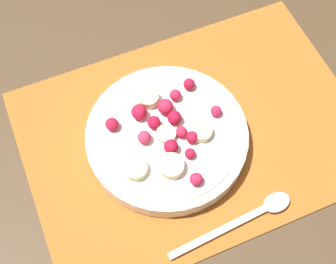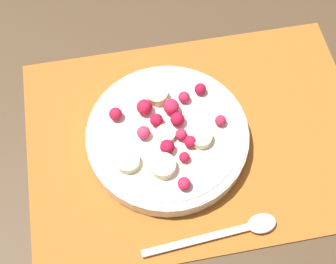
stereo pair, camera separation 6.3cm
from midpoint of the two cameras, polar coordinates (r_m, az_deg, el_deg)
The scene contains 4 objects.
ground_plane at distance 0.67m, azimuth 6.12°, elevation -0.99°, with size 3.00×3.00×0.00m, color #4C3823.
placemat at distance 0.67m, azimuth 6.14°, elevation -0.88°, with size 0.48×0.34×0.01m.
fruit_bowl at distance 0.64m, azimuth 2.77°, elevation -0.97°, with size 0.22×0.22×0.05m.
spoon at distance 0.62m, azimuth 11.25°, elevation -11.93°, with size 0.18×0.03×0.01m.
Camera 2 is at (-0.09, -0.29, 0.59)m, focal length 50.00 mm.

